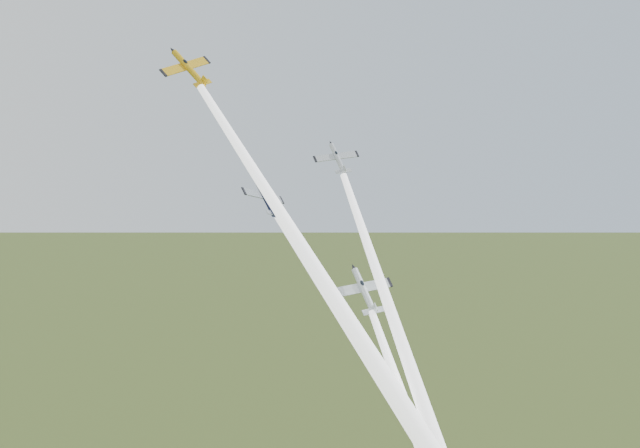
# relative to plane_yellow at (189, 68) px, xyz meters

# --- Properties ---
(plane_yellow) EXTENTS (9.60, 6.74, 8.26)m
(plane_yellow) POSITION_rel_plane_yellow_xyz_m (0.00, 0.00, 0.00)
(plane_yellow) COLOR gold
(smoke_trail_yellow) EXTENTS (10.70, 51.33, 56.37)m
(smoke_trail_yellow) POSITION_rel_plane_yellow_xyz_m (4.27, -26.65, -29.69)
(smoke_trail_yellow) COLOR white
(plane_navy) EXTENTS (7.90, 7.26, 7.78)m
(plane_navy) POSITION_rel_plane_yellow_xyz_m (10.64, -1.22, -16.27)
(plane_navy) COLOR black
(smoke_trail_navy) EXTENTS (9.73, 42.82, 46.93)m
(smoke_trail_navy) POSITION_rel_plane_yellow_xyz_m (14.44, -23.60, -41.24)
(smoke_trail_navy) COLOR white
(plane_silver_right) EXTENTS (7.74, 7.45, 6.55)m
(plane_silver_right) POSITION_rel_plane_yellow_xyz_m (24.58, 0.32, -11.14)
(plane_silver_right) COLOR silver
(smoke_trail_silver_right) EXTENTS (18.12, 47.95, 54.28)m
(smoke_trail_silver_right) POSITION_rel_plane_yellow_xyz_m (16.36, -24.39, -39.79)
(smoke_trail_silver_right) COLOR white
(plane_silver_low) EXTENTS (9.75, 9.19, 8.27)m
(plane_silver_low) POSITION_rel_plane_yellow_xyz_m (19.71, -10.58, -28.43)
(plane_silver_low) COLOR silver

